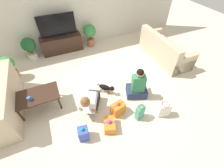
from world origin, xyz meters
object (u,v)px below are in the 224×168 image
at_px(person_kneeling, 90,101).
at_px(gift_box_a, 84,133).
at_px(person_sitting, 137,86).
at_px(gift_box_c, 118,109).
at_px(gift_box_b, 109,125).
at_px(mug, 29,99).
at_px(potted_plant_back_left, 29,47).
at_px(gift_bag_b, 140,112).
at_px(coffee_table, 37,96).
at_px(dog, 106,88).
at_px(sofa_left, 1,104).
at_px(potted_plant_back_right, 90,33).
at_px(potted_plant_corner_left, 9,66).
at_px(tv_console, 62,44).
at_px(tv, 58,27).
at_px(sofa_right, 164,50).
at_px(gift_bag_a, 164,110).

relative_size(person_kneeling, gift_box_a, 2.12).
height_order(person_sitting, gift_box_c, person_sitting).
height_order(person_kneeling, gift_box_a, person_kneeling).
height_order(gift_box_b, mug, mug).
relative_size(person_kneeling, person_sitting, 0.87).
height_order(potted_plant_back_left, gift_bag_b, potted_plant_back_left).
height_order(coffee_table, gift_bag_b, coffee_table).
relative_size(potted_plant_back_left, gift_box_a, 1.96).
xyz_separation_m(dog, mug, (-1.81, 0.09, 0.32)).
xyz_separation_m(sofa_left, potted_plant_back_left, (0.73, 2.12, 0.13)).
xyz_separation_m(potted_plant_back_left, potted_plant_back_right, (2.10, 0.00, 0.08)).
relative_size(potted_plant_corner_left, gift_box_a, 1.85).
distance_m(tv_console, gift_box_c, 3.35).
bearing_deg(dog, person_kneeling, 171.12).
relative_size(potted_plant_back_right, mug, 6.90).
distance_m(tv, potted_plant_back_right, 1.12).
height_order(gift_box_c, gift_bag_b, gift_bag_b).
distance_m(gift_box_b, gift_box_c, 0.45).
bearing_deg(tv, coffee_table, -112.38).
distance_m(tv, gift_box_a, 3.64).
height_order(tv, gift_box_a, tv).
xyz_separation_m(tv_console, person_kneeling, (0.13, -2.95, 0.06)).
height_order(tv_console, mug, tv_console).
bearing_deg(mug, sofa_left, 156.31).
distance_m(potted_plant_back_right, gift_bag_b, 3.55).
distance_m(sofa_right, gift_bag_a, 2.41).
relative_size(sofa_left, tv_console, 1.37).
bearing_deg(potted_plant_corner_left, sofa_right, -11.35).
distance_m(gift_box_b, gift_bag_b, 0.75).
xyz_separation_m(person_kneeling, gift_bag_a, (1.52, -0.79, -0.16)).
relative_size(sofa_left, coffee_table, 1.94).
xyz_separation_m(tv_console, potted_plant_back_left, (-1.05, -0.05, 0.15)).
bearing_deg(potted_plant_back_right, gift_bag_a, -80.73).
bearing_deg(potted_plant_back_right, potted_plant_corner_left, -163.17).
bearing_deg(potted_plant_back_right, coffee_table, -131.13).
relative_size(potted_plant_back_left, gift_bag_a, 1.85).
distance_m(potted_plant_corner_left, gift_box_a, 3.05).
height_order(potted_plant_corner_left, dog, potted_plant_corner_left).
bearing_deg(mug, person_kneeling, -21.40).
xyz_separation_m(sofa_right, coffee_table, (-4.06, -0.56, 0.11)).
height_order(gift_box_a, gift_box_c, gift_box_a).
xyz_separation_m(tv_console, tv, (0.00, 0.00, 0.63)).
bearing_deg(tv, gift_bag_a, -66.20).
distance_m(potted_plant_back_left, gift_box_a, 3.61).
bearing_deg(person_sitting, gift_bag_a, 128.64).
relative_size(potted_plant_corner_left, gift_box_b, 1.69).
distance_m(potted_plant_corner_left, person_kneeling, 2.73).
height_order(sofa_right, gift_bag_b, sofa_right).
bearing_deg(gift_bag_b, gift_box_b, 177.49).
bearing_deg(gift_bag_a, potted_plant_corner_left, 138.75).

